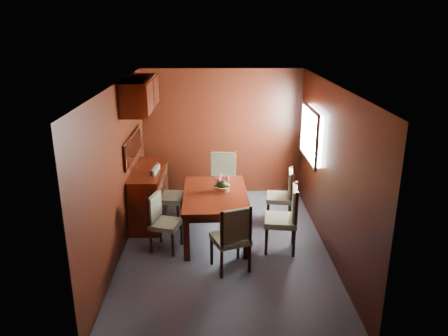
{
  "coord_description": "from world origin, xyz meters",
  "views": [
    {
      "loc": [
        -0.14,
        -5.83,
        3.21
      ],
      "look_at": [
        0.0,
        0.58,
        1.05
      ],
      "focal_mm": 35.0,
      "sensor_mm": 36.0,
      "label": 1
    }
  ],
  "objects_px": {
    "chair_right_near": "(286,215)",
    "flower_centerpiece": "(222,183)",
    "dining_table": "(215,199)",
    "chair_left_near": "(161,219)",
    "chair_head": "(232,235)",
    "sideboard": "(149,194)"
  },
  "relations": [
    {
      "from": "sideboard",
      "to": "chair_head",
      "type": "bearing_deg",
      "value": -51.34
    },
    {
      "from": "chair_left_near",
      "to": "chair_right_near",
      "type": "distance_m",
      "value": 1.82
    },
    {
      "from": "chair_right_near",
      "to": "flower_centerpiece",
      "type": "distance_m",
      "value": 1.11
    },
    {
      "from": "sideboard",
      "to": "dining_table",
      "type": "relative_size",
      "value": 0.89
    },
    {
      "from": "chair_right_near",
      "to": "chair_head",
      "type": "xyz_separation_m",
      "value": [
        -0.8,
        -0.58,
        -0.02
      ]
    },
    {
      "from": "chair_right_near",
      "to": "chair_head",
      "type": "relative_size",
      "value": 1.03
    },
    {
      "from": "sideboard",
      "to": "flower_centerpiece",
      "type": "distance_m",
      "value": 1.39
    },
    {
      "from": "chair_left_near",
      "to": "chair_head",
      "type": "height_order",
      "value": "chair_head"
    },
    {
      "from": "flower_centerpiece",
      "to": "dining_table",
      "type": "bearing_deg",
      "value": -136.38
    },
    {
      "from": "sideboard",
      "to": "chair_head",
      "type": "relative_size",
      "value": 1.45
    },
    {
      "from": "dining_table",
      "to": "chair_head",
      "type": "bearing_deg",
      "value": -78.91
    },
    {
      "from": "sideboard",
      "to": "chair_head",
      "type": "xyz_separation_m",
      "value": [
        1.34,
        -1.67,
        0.08
      ]
    },
    {
      "from": "chair_left_near",
      "to": "chair_right_near",
      "type": "height_order",
      "value": "chair_right_near"
    },
    {
      "from": "dining_table",
      "to": "chair_left_near",
      "type": "height_order",
      "value": "chair_left_near"
    },
    {
      "from": "chair_left_near",
      "to": "chair_head",
      "type": "relative_size",
      "value": 0.9
    },
    {
      "from": "chair_left_near",
      "to": "chair_head",
      "type": "xyz_separation_m",
      "value": [
        1.01,
        -0.64,
        0.05
      ]
    },
    {
      "from": "chair_head",
      "to": "flower_centerpiece",
      "type": "bearing_deg",
      "value": 75.49
    },
    {
      "from": "sideboard",
      "to": "flower_centerpiece",
      "type": "bearing_deg",
      "value": -24.34
    },
    {
      "from": "chair_left_near",
      "to": "flower_centerpiece",
      "type": "bearing_deg",
      "value": 134.43
    },
    {
      "from": "sideboard",
      "to": "chair_right_near",
      "type": "distance_m",
      "value": 2.4
    },
    {
      "from": "dining_table",
      "to": "flower_centerpiece",
      "type": "relative_size",
      "value": 6.31
    },
    {
      "from": "sideboard",
      "to": "chair_left_near",
      "type": "height_order",
      "value": "sideboard"
    }
  ]
}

